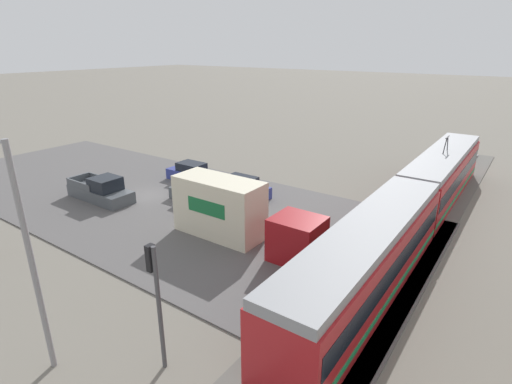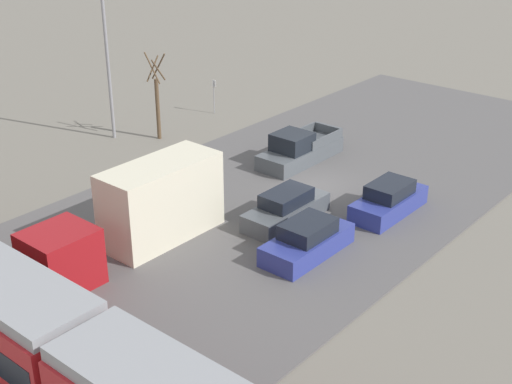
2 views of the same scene
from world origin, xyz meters
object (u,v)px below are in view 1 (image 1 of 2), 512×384
at_px(pickup_truck, 101,191).
at_px(traffic_light_pole, 156,291).
at_px(sedan_car_0, 241,188).
at_px(sedan_car_1, 199,193).
at_px(street_lamp_mid_block, 25,246).
at_px(light_rail_tram, 413,207).
at_px(sedan_car_2, 192,173).
at_px(box_truck, 237,214).

height_order(pickup_truck, traffic_light_pole, traffic_light_pole).
height_order(sedan_car_0, sedan_car_1, sedan_car_0).
xyz_separation_m(traffic_light_pole, street_lamp_mid_block, (2.29, -3.46, 1.64)).
relative_size(light_rail_tram, sedan_car_1, 6.55).
distance_m(pickup_truck, sedan_car_2, 7.55).
relative_size(sedan_car_1, street_lamp_mid_block, 0.56).
bearing_deg(sedan_car_0, street_lamp_mid_block, -165.31).
xyz_separation_m(light_rail_tram, street_lamp_mid_block, (18.51, -7.74, 3.04)).
height_order(light_rail_tram, sedan_car_1, light_rail_tram).
relative_size(light_rail_tram, sedan_car_0, 6.87).
height_order(pickup_truck, sedan_car_2, pickup_truck).
height_order(light_rail_tram, street_lamp_mid_block, street_lamp_mid_block).
distance_m(light_rail_tram, sedan_car_1, 14.69).
relative_size(box_truck, sedan_car_1, 2.02).
height_order(sedan_car_2, traffic_light_pole, traffic_light_pole).
bearing_deg(box_truck, sedan_car_0, -144.70).
bearing_deg(sedan_car_0, traffic_light_pole, -152.19).
bearing_deg(traffic_light_pole, box_truck, -157.49).
xyz_separation_m(box_truck, sedan_car_0, (-5.89, -4.17, -0.99)).
relative_size(box_truck, pickup_truck, 1.69).
bearing_deg(light_rail_tram, pickup_truck, -69.92).
distance_m(light_rail_tram, sedan_car_0, 12.43).
xyz_separation_m(light_rail_tram, pickup_truck, (7.48, -20.45, -1.00)).
bearing_deg(box_truck, sedan_car_2, -123.30).
xyz_separation_m(sedan_car_0, traffic_light_pole, (15.29, 8.07, 2.47)).
distance_m(light_rail_tram, sedan_car_2, 18.09).
distance_m(sedan_car_1, sedan_car_2, 5.00).
bearing_deg(pickup_truck, light_rail_tram, 110.08).
height_order(box_truck, pickup_truck, box_truck).
xyz_separation_m(light_rail_tram, box_truck, (6.81, -8.19, -0.07)).
bearing_deg(traffic_light_pole, sedan_car_1, -141.93).
height_order(box_truck, street_lamp_mid_block, street_lamp_mid_block).
xyz_separation_m(pickup_truck, sedan_car_2, (-7.16, 2.39, -0.05)).
xyz_separation_m(sedan_car_2, street_lamp_mid_block, (18.19, 10.32, 4.10)).
height_order(sedan_car_2, street_lamp_mid_block, street_lamp_mid_block).
distance_m(sedan_car_2, street_lamp_mid_block, 21.31).
bearing_deg(street_lamp_mid_block, pickup_truck, -130.96).
bearing_deg(street_lamp_mid_block, light_rail_tram, 157.29).
height_order(pickup_truck, sedan_car_1, pickup_truck).
xyz_separation_m(box_truck, sedan_car_1, (-3.28, -6.04, -1.00)).
xyz_separation_m(sedan_car_0, sedan_car_2, (-0.60, -5.71, 0.01)).
relative_size(light_rail_tram, sedan_car_2, 6.91).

